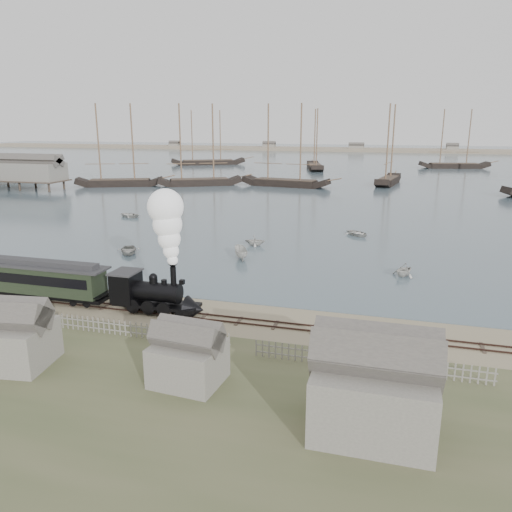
# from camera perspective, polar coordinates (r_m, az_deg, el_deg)

# --- Properties ---
(ground) EXTENTS (600.00, 600.00, 0.00)m
(ground) POSITION_cam_1_polar(r_m,az_deg,el_deg) (42.46, -3.75, -6.19)
(ground) COLOR gray
(ground) RESTS_ON ground
(harbor_water) EXTENTS (600.00, 336.00, 0.06)m
(harbor_water) POSITION_cam_1_polar(r_m,az_deg,el_deg) (208.26, 12.27, 10.44)
(harbor_water) COLOR #445861
(harbor_water) RESTS_ON ground
(rail_track) EXTENTS (120.00, 1.80, 0.16)m
(rail_track) POSITION_cam_1_polar(r_m,az_deg,el_deg) (40.70, -4.70, -7.10)
(rail_track) COLOR #34211C
(rail_track) RESTS_ON ground
(picket_fence_west) EXTENTS (19.00, 0.10, 1.20)m
(picket_fence_west) POSITION_cam_1_polar(r_m,az_deg,el_deg) (39.33, -16.31, -8.57)
(picket_fence_west) COLOR slate
(picket_fence_west) RESTS_ON ground
(picket_fence_east) EXTENTS (15.00, 0.10, 1.20)m
(picket_fence_east) POSITION_cam_1_polar(r_m,az_deg,el_deg) (33.48, 12.78, -12.63)
(picket_fence_east) COLOR slate
(picket_fence_east) RESTS_ON ground
(shed_left) EXTENTS (5.00, 4.00, 4.10)m
(shed_left) POSITION_cam_1_polar(r_m,az_deg,el_deg) (37.03, -25.99, -11.06)
(shed_left) COLOR slate
(shed_left) RESTS_ON ground
(shed_mid) EXTENTS (4.00, 3.50, 3.60)m
(shed_mid) POSITION_cam_1_polar(r_m,az_deg,el_deg) (31.66, -7.68, -14.07)
(shed_mid) COLOR slate
(shed_mid) RESTS_ON ground
(shed_right) EXTENTS (6.00, 5.00, 5.10)m
(shed_right) POSITION_cam_1_polar(r_m,az_deg,el_deg) (27.85, 13.01, -18.79)
(shed_right) COLOR slate
(shed_right) RESTS_ON ground
(far_spit) EXTENTS (500.00, 20.00, 1.80)m
(far_spit) POSITION_cam_1_polar(r_m,az_deg,el_deg) (287.98, 13.39, 11.53)
(far_spit) COLOR tan
(far_spit) RESTS_ON ground
(locomotive) EXTENTS (7.99, 2.98, 9.96)m
(locomotive) POSITION_cam_1_polar(r_m,az_deg,el_deg) (40.90, -10.50, -0.48)
(locomotive) COLOR black
(locomotive) RESTS_ON ground
(passenger_coach) EXTENTS (13.14, 2.53, 3.19)m
(passenger_coach) POSITION_cam_1_polar(r_m,az_deg,el_deg) (48.13, -23.54, -2.32)
(passenger_coach) COLOR black
(passenger_coach) RESTS_ON ground
(beached_dinghy) EXTENTS (5.02, 5.27, 0.89)m
(beached_dinghy) POSITION_cam_1_polar(r_m,az_deg,el_deg) (53.04, -25.19, -2.77)
(beached_dinghy) COLOR beige
(beached_dinghy) RESTS_ON ground
(rowboat_0) EXTENTS (4.76, 4.28, 0.81)m
(rowboat_0) POSITION_cam_1_polar(r_m,az_deg,el_deg) (62.02, -14.39, 0.66)
(rowboat_0) COLOR beige
(rowboat_0) RESTS_ON harbor_water
(rowboat_1) EXTENTS (2.54, 2.85, 1.37)m
(rowboat_1) POSITION_cam_1_polar(r_m,az_deg,el_deg) (63.81, -0.11, 1.79)
(rowboat_1) COLOR beige
(rowboat_1) RESTS_ON harbor_water
(rowboat_2) EXTENTS (3.80, 2.77, 1.38)m
(rowboat_2) POSITION_cam_1_polar(r_m,az_deg,el_deg) (57.56, -1.75, 0.32)
(rowboat_2) COLOR beige
(rowboat_2) RESTS_ON harbor_water
(rowboat_3) EXTENTS (4.32, 4.39, 0.75)m
(rowboat_3) POSITION_cam_1_polar(r_m,az_deg,el_deg) (70.99, 11.56, 2.58)
(rowboat_3) COLOR beige
(rowboat_3) RESTS_ON harbor_water
(rowboat_4) EXTENTS (3.52, 3.41, 1.41)m
(rowboat_4) POSITION_cam_1_polar(r_m,az_deg,el_deg) (53.31, 16.56, -1.49)
(rowboat_4) COLOR beige
(rowboat_4) RESTS_ON harbor_water
(rowboat_6) EXTENTS (3.60, 4.33, 0.77)m
(rowboat_6) POSITION_cam_1_polar(r_m,az_deg,el_deg) (86.34, -14.35, 4.60)
(rowboat_6) COLOR beige
(rowboat_6) RESTS_ON harbor_water
(schooner_0) EXTENTS (21.39, 12.57, 20.00)m
(schooner_0) POSITION_cam_1_polar(r_m,az_deg,el_deg) (128.99, -15.57, 12.11)
(schooner_0) COLOR black
(schooner_0) RESTS_ON harbor_water
(schooner_1) EXTENTS (20.74, 14.24, 20.00)m
(schooner_1) POSITION_cam_1_polar(r_m,az_deg,el_deg) (126.64, -6.59, 12.51)
(schooner_1) COLOR black
(schooner_1) RESTS_ON harbor_water
(schooner_2) EXTENTS (22.67, 8.35, 20.00)m
(schooner_2) POSITION_cam_1_polar(r_m,az_deg,el_deg) (124.44, 3.43, 12.53)
(schooner_2) COLOR black
(schooner_2) RESTS_ON harbor_water
(schooner_3) EXTENTS (6.94, 18.49, 20.00)m
(schooner_3) POSITION_cam_1_polar(r_m,az_deg,el_deg) (132.65, 15.13, 12.21)
(schooner_3) COLOR black
(schooner_3) RESTS_ON harbor_water
(schooner_6) EXTENTS (27.20, 18.31, 20.00)m
(schooner_6) POSITION_cam_1_polar(r_m,az_deg,el_deg) (191.40, -5.55, 13.34)
(schooner_6) COLOR black
(schooner_6) RESTS_ON harbor_water
(schooner_7) EXTENTS (9.78, 21.39, 20.00)m
(schooner_7) POSITION_cam_1_polar(r_m,az_deg,el_deg) (171.55, 6.84, 13.12)
(schooner_7) COLOR black
(schooner_7) RESTS_ON harbor_water
(schooner_8) EXTENTS (23.99, 10.10, 20.00)m
(schooner_8) POSITION_cam_1_polar(r_m,az_deg,el_deg) (188.26, 21.97, 12.33)
(schooner_8) COLOR black
(schooner_8) RESTS_ON harbor_water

